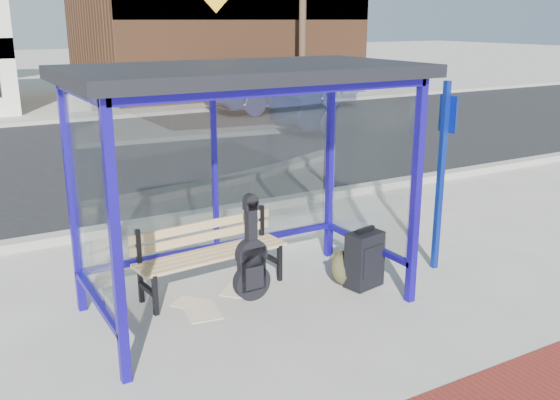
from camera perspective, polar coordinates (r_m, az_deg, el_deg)
ground at (r=6.50m, az=-2.90°, el=-9.56°), size 120.00×120.00×0.00m
curb_near at (r=8.98m, az=-11.41°, el=-2.05°), size 60.00×0.25×0.12m
street_asphalt at (r=13.78m, az=-18.34°, el=3.57°), size 60.00×10.00×0.00m
curb_far at (r=18.72m, az=-21.70°, el=6.58°), size 60.00×0.25×0.12m
far_sidewalk at (r=20.59m, az=-22.53°, el=7.12°), size 60.00×4.00×0.01m
bus_shelter at (r=5.96m, az=-3.51°, el=8.93°), size 3.30×1.80×2.42m
storefront_brown at (r=26.00m, az=-6.11°, el=16.96°), size 10.00×7.08×6.40m
bench at (r=6.72m, az=-6.45°, el=-4.59°), size 1.71×0.54×0.79m
guitar_bag at (r=6.47m, az=-2.63°, el=-5.86°), size 0.39×0.12×1.07m
suitcase at (r=6.84m, az=7.75°, el=-5.44°), size 0.43×0.32×0.68m
backpack at (r=6.93m, az=5.84°, el=-6.34°), size 0.37×0.35×0.37m
sign_post at (r=7.28m, az=14.58°, el=3.00°), size 0.09×0.27×2.18m
newspaper_a at (r=6.59m, az=-8.13°, el=-9.32°), size 0.44×0.45×0.01m
newspaper_b at (r=6.38m, az=-7.07°, el=-10.17°), size 0.38×0.45×0.01m
newspaper_c at (r=6.84m, az=-3.69°, el=-8.17°), size 0.52×0.52×0.01m
parked_car at (r=20.18m, az=0.13°, el=10.48°), size 5.02×2.04×1.62m
fire_hydrant at (r=23.54m, az=5.26°, el=10.16°), size 0.31×0.20×0.68m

